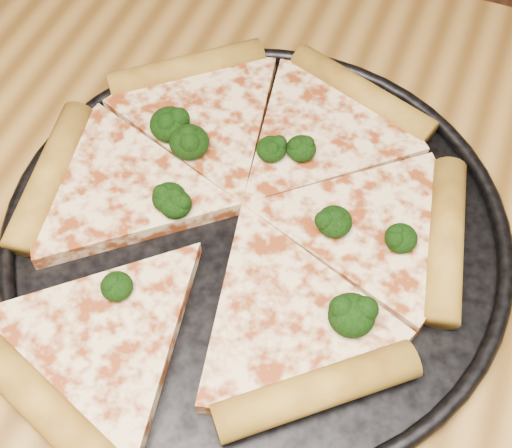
% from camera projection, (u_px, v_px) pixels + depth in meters
% --- Properties ---
extents(dining_table, '(1.20, 0.90, 0.75)m').
position_uv_depth(dining_table, '(290.00, 411.00, 0.57)').
color(dining_table, olive).
rests_on(dining_table, ground).
extents(pizza_pan, '(0.40, 0.40, 0.02)m').
position_uv_depth(pizza_pan, '(256.00, 230.00, 0.55)').
color(pizza_pan, black).
rests_on(pizza_pan, dining_table).
extents(pizza, '(0.37, 0.42, 0.03)m').
position_uv_depth(pizza, '(235.00, 212.00, 0.55)').
color(pizza, '#DCBE87').
rests_on(pizza, pizza_pan).
extents(broccoli_florets, '(0.24, 0.19, 0.03)m').
position_uv_depth(broccoli_florets, '(243.00, 196.00, 0.55)').
color(broccoli_florets, black).
rests_on(broccoli_florets, pizza).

